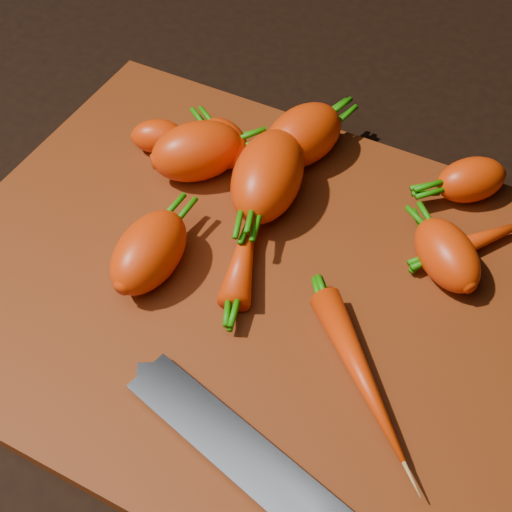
% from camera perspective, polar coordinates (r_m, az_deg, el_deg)
% --- Properties ---
extents(ground, '(2.00, 2.00, 0.01)m').
position_cam_1_polar(ground, '(0.58, -0.45, -2.86)').
color(ground, black).
extents(cutting_board, '(0.50, 0.40, 0.01)m').
position_cam_1_polar(cutting_board, '(0.57, -0.46, -2.21)').
color(cutting_board, '#66260B').
rests_on(cutting_board, ground).
extents(carrot_0, '(0.09, 0.10, 0.05)m').
position_cam_1_polar(carrot_0, '(0.63, -4.73, 8.36)').
color(carrot_0, red).
rests_on(carrot_0, cutting_board).
extents(carrot_1, '(0.07, 0.06, 0.04)m').
position_cam_1_polar(carrot_1, '(0.65, -2.62, 9.01)').
color(carrot_1, red).
rests_on(carrot_1, cutting_board).
extents(carrot_2, '(0.08, 0.11, 0.06)m').
position_cam_1_polar(carrot_2, '(0.61, 0.95, 6.45)').
color(carrot_2, red).
rests_on(carrot_2, cutting_board).
extents(carrot_3, '(0.05, 0.08, 0.05)m').
position_cam_1_polar(carrot_3, '(0.56, -8.55, 0.33)').
color(carrot_3, red).
rests_on(carrot_3, cutting_board).
extents(carrot_4, '(0.07, 0.07, 0.04)m').
position_cam_1_polar(carrot_4, '(0.64, 16.83, 5.86)').
color(carrot_4, red).
rests_on(carrot_4, cutting_board).
extents(carrot_5, '(0.06, 0.05, 0.03)m').
position_cam_1_polar(carrot_5, '(0.67, -7.87, 9.47)').
color(carrot_5, red).
rests_on(carrot_5, cutting_board).
extents(carrot_6, '(0.08, 0.08, 0.04)m').
position_cam_1_polar(carrot_6, '(0.58, 15.02, 0.09)').
color(carrot_6, red).
rests_on(carrot_6, cutting_board).
extents(carrot_7, '(0.08, 0.09, 0.02)m').
position_cam_1_polar(carrot_7, '(0.61, 17.80, 1.36)').
color(carrot_7, red).
rests_on(carrot_7, cutting_board).
extents(carrot_8, '(0.12, 0.11, 0.02)m').
position_cam_1_polar(carrot_8, '(0.51, 8.39, -9.24)').
color(carrot_8, red).
rests_on(carrot_8, cutting_board).
extents(carrot_9, '(0.06, 0.10, 0.03)m').
position_cam_1_polar(carrot_9, '(0.57, -0.97, 0.30)').
color(carrot_9, red).
rests_on(carrot_9, cutting_board).
extents(carrot_10, '(0.08, 0.09, 0.05)m').
position_cam_1_polar(carrot_10, '(0.65, 3.81, 9.60)').
color(carrot_10, red).
rests_on(carrot_10, cutting_board).
extents(knife, '(0.32, 0.11, 0.02)m').
position_cam_1_polar(knife, '(0.48, 1.13, -17.30)').
color(knife, gray).
rests_on(knife, cutting_board).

